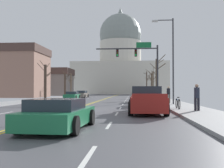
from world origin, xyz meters
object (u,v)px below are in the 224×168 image
at_px(pickup_truck_near_02, 147,101).
at_px(sedan_oncoming_01, 82,94).
at_px(bicycle_parked, 178,104).
at_px(sedan_near_01, 142,100).
at_px(pedestrian_01, 168,94).
at_px(sedan_oncoming_00, 72,96).
at_px(pedestrian_00, 197,96).
at_px(street_lamp_right, 170,54).
at_px(sedan_near_00, 139,98).
at_px(sedan_near_03, 59,115).
at_px(signal_gantry, 140,59).

relative_size(pickup_truck_near_02, sedan_oncoming_01, 1.23).
xyz_separation_m(pickup_truck_near_02, bicycle_parked, (2.29, 2.26, -0.26)).
bearing_deg(bicycle_parked, sedan_oncoming_01, 112.41).
relative_size(sedan_near_01, pedestrian_01, 2.78).
bearing_deg(pedestrian_01, bicycle_parked, -92.90).
distance_m(sedan_oncoming_00, pedestrian_00, 27.89).
distance_m(street_lamp_right, bicycle_parked, 7.29).
bearing_deg(pedestrian_01, sedan_oncoming_00, 132.03).
distance_m(sedan_near_00, sedan_oncoming_01, 22.26).
distance_m(sedan_near_00, pedestrian_01, 4.38).
xyz_separation_m(sedan_near_03, sedan_oncoming_01, (-6.88, 40.37, 0.08)).
height_order(signal_gantry, pickup_truck_near_02, signal_gantry).
bearing_deg(pickup_truck_near_02, pedestrian_01, 75.18).
bearing_deg(sedan_near_00, sedan_near_01, -89.33).
bearing_deg(sedan_oncoming_01, pedestrian_00, -67.43).
relative_size(signal_gantry, sedan_near_00, 1.74).
bearing_deg(pedestrian_00, pedestrian_01, 92.75).
distance_m(sedan_oncoming_00, sedan_oncoming_01, 8.46).
relative_size(sedan_near_03, pedestrian_00, 2.58).
height_order(sedan_near_01, sedan_oncoming_00, sedan_oncoming_00).
bearing_deg(pedestrian_01, sedan_oncoming_01, 119.77).
bearing_deg(sedan_near_03, sedan_near_00, 80.59).
relative_size(pickup_truck_near_02, sedan_oncoming_00, 1.29).
distance_m(pedestrian_01, bicycle_parked, 7.96).
bearing_deg(sedan_near_00, sedan_oncoming_01, 117.59).
xyz_separation_m(street_lamp_right, bicycle_parked, (-0.33, -5.87, -4.32)).
xyz_separation_m(sedan_oncoming_00, pedestrian_01, (13.12, -14.55, 0.51)).
bearing_deg(pedestrian_01, sedan_near_00, 131.00).
distance_m(sedan_near_01, bicycle_parked, 5.01).
relative_size(sedan_oncoming_00, pedestrian_00, 2.63).
bearing_deg(signal_gantry, sedan_near_03, -98.68).
height_order(sedan_oncoming_01, pedestrian_01, pedestrian_01).
relative_size(street_lamp_right, bicycle_parked, 4.49).
relative_size(sedan_near_01, sedan_near_03, 1.08).
distance_m(street_lamp_right, pickup_truck_near_02, 9.46).
bearing_deg(street_lamp_right, signal_gantry, 105.48).
relative_size(sedan_near_01, pedestrian_00, 2.78).
distance_m(signal_gantry, sedan_near_00, 6.04).
relative_size(sedan_near_00, pedestrian_00, 2.70).
bearing_deg(sedan_near_01, signal_gantry, 88.85).
bearing_deg(pedestrian_00, street_lamp_right, 94.04).
bearing_deg(sedan_near_01, street_lamp_right, 28.35).
relative_size(street_lamp_right, sedan_near_01, 1.70).
distance_m(signal_gantry, bicycle_parked, 15.80).
relative_size(sedan_near_01, sedan_oncoming_01, 1.00).
bearing_deg(street_lamp_right, sedan_oncoming_00, 128.14).
bearing_deg(pedestrian_01, pedestrian_00, -87.25).
bearing_deg(signal_gantry, pedestrian_00, -79.71).
xyz_separation_m(sedan_near_01, sedan_oncoming_00, (-10.34, 18.07, 0.01)).
bearing_deg(sedan_near_03, signal_gantry, 81.32).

